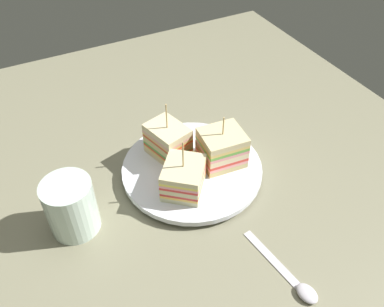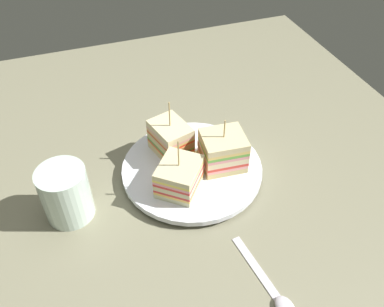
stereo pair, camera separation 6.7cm
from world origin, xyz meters
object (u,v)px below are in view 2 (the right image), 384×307
at_px(sandwich_wedge_1, 179,176).
at_px(sandwich_wedge_2, 223,151).
at_px(spoon, 276,294).
at_px(drinking_glass, 67,197).
at_px(chip_pile, 203,159).
at_px(sandwich_wedge_0, 171,139).
at_px(plate, 192,169).

height_order(sandwich_wedge_1, sandwich_wedge_2, sandwich_wedge_1).
xyz_separation_m(sandwich_wedge_1, spoon, (-0.21, -0.06, -0.04)).
relative_size(sandwich_wedge_2, drinking_glass, 1.05).
relative_size(sandwich_wedge_1, drinking_glass, 1.10).
xyz_separation_m(chip_pile, drinking_glass, (-0.02, 0.23, 0.01)).
bearing_deg(sandwich_wedge_2, drinking_glass, 6.66).
relative_size(sandwich_wedge_0, sandwich_wedge_1, 1.08).
relative_size(plate, sandwich_wedge_0, 2.24).
xyz_separation_m(sandwich_wedge_0, sandwich_wedge_1, (-0.09, 0.01, -0.00)).
distance_m(plate, sandwich_wedge_2, 0.06).
height_order(sandwich_wedge_0, sandwich_wedge_2, sandwich_wedge_0).
distance_m(spoon, drinking_glass, 0.33).
bearing_deg(chip_pile, spoon, -178.38).
bearing_deg(sandwich_wedge_2, plate, -6.92).
distance_m(sandwich_wedge_1, chip_pile, 0.07).
height_order(sandwich_wedge_1, chip_pile, sandwich_wedge_1).
bearing_deg(drinking_glass, sandwich_wedge_2, -88.40).
bearing_deg(plate, spoon, -173.29).
relative_size(plate, sandwich_wedge_1, 2.41).
height_order(sandwich_wedge_1, drinking_glass, sandwich_wedge_1).
relative_size(chip_pile, spoon, 0.41).
distance_m(sandwich_wedge_1, spoon, 0.23).
xyz_separation_m(sandwich_wedge_0, chip_pile, (-0.04, -0.04, -0.02)).
xyz_separation_m(chip_pile, spoon, (-0.26, -0.01, -0.02)).
bearing_deg(plate, sandwich_wedge_2, -101.98).
relative_size(chip_pile, drinking_glass, 0.64).
height_order(plate, chip_pile, chip_pile).
distance_m(sandwich_wedge_0, sandwich_wedge_2, 0.09).
distance_m(sandwich_wedge_0, drinking_glass, 0.20).
distance_m(sandwich_wedge_2, spoon, 0.24).
height_order(sandwich_wedge_0, sandwich_wedge_1, sandwich_wedge_0).
bearing_deg(drinking_glass, sandwich_wedge_1, -96.71).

